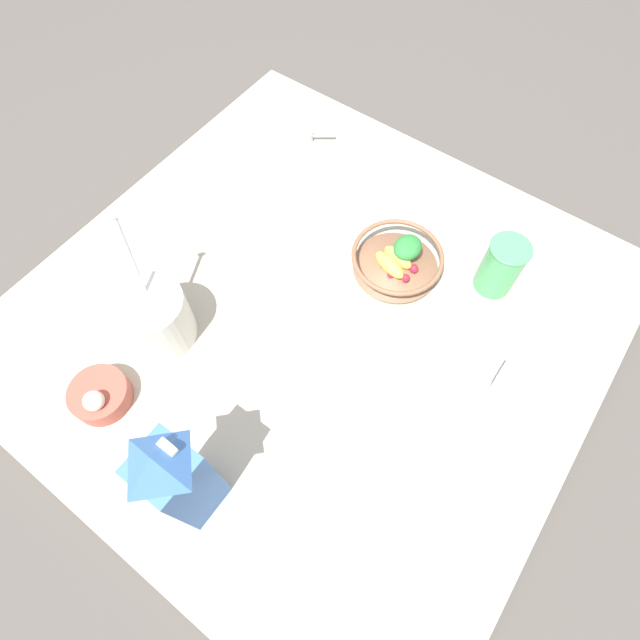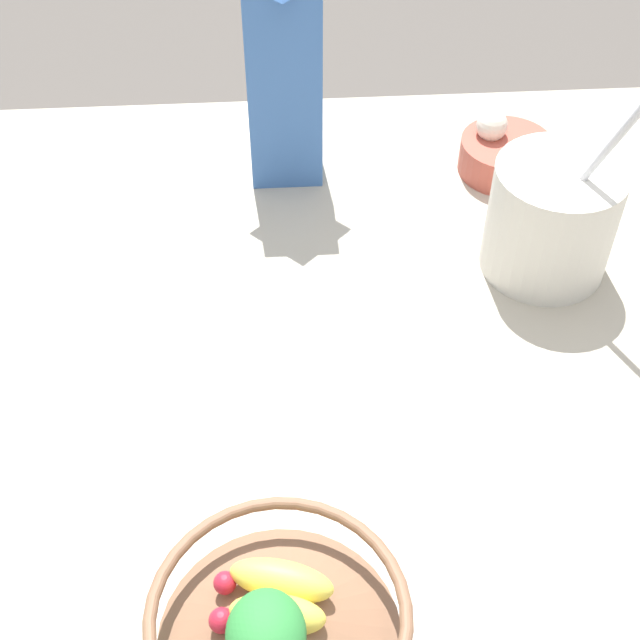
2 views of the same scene
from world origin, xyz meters
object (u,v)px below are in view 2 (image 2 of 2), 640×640
object	(u,v)px
milk_carton	(283,61)
garlic_bowl	(504,153)
fruit_bowl	(278,623)
yogurt_tub	(553,214)

from	to	relation	value
milk_carton	garlic_bowl	size ratio (longest dim) A/B	2.59
fruit_bowl	yogurt_tub	xyz separation A→B (m)	(0.30, 0.40, 0.03)
garlic_bowl	milk_carton	bearing A→B (deg)	175.08
yogurt_tub	garlic_bowl	size ratio (longest dim) A/B	2.52
yogurt_tub	milk_carton	bearing A→B (deg)	144.29
fruit_bowl	milk_carton	distance (m)	0.61
milk_carton	garlic_bowl	world-z (taller)	milk_carton
fruit_bowl	yogurt_tub	distance (m)	0.50
fruit_bowl	garlic_bowl	bearing A→B (deg)	63.36
yogurt_tub	fruit_bowl	bearing A→B (deg)	-126.23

